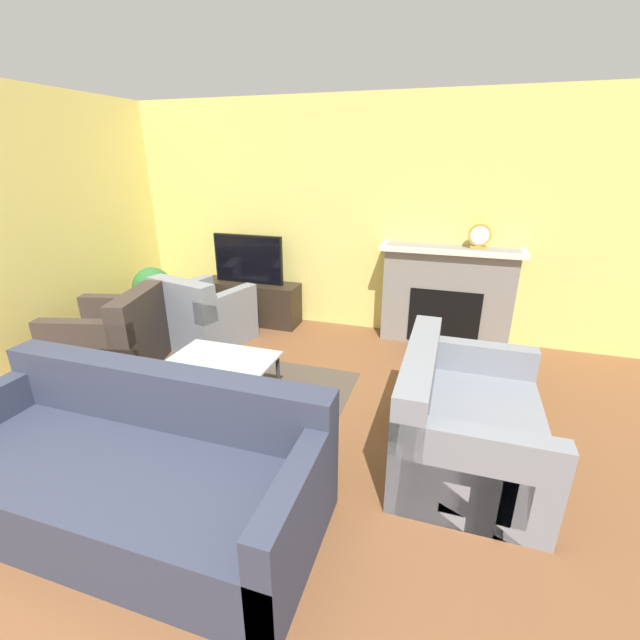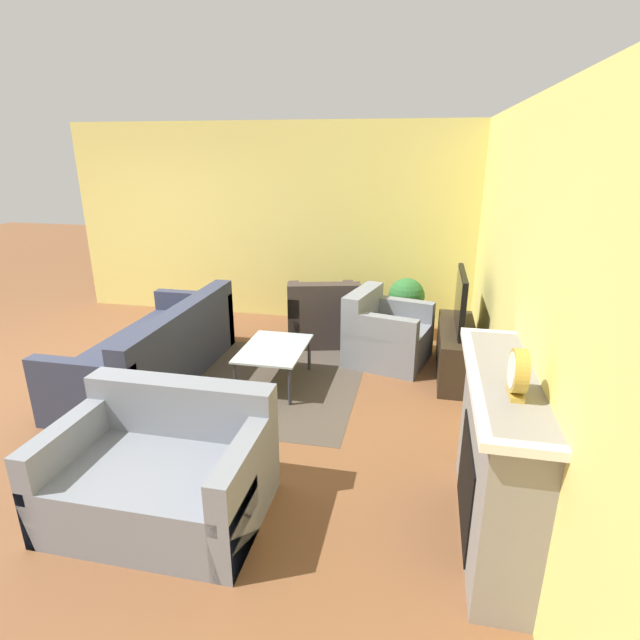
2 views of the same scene
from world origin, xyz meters
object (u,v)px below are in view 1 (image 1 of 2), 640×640
(couch_sectional, at_px, (134,472))
(couch_loveseat, at_px, (462,424))
(tv, at_px, (248,259))
(potted_plant, at_px, (153,290))
(armchair_accent, at_px, (204,319))
(mantel_clock, at_px, (480,236))
(coffee_table, at_px, (221,364))
(armchair_by_window, at_px, (113,342))

(couch_sectional, bearing_deg, couch_loveseat, 30.77)
(tv, distance_m, potted_plant, 1.23)
(armchair_accent, bearing_deg, mantel_clock, -149.13)
(couch_loveseat, bearing_deg, armchair_accent, 66.64)
(tv, bearing_deg, couch_loveseat, -37.26)
(coffee_table, bearing_deg, mantel_clock, 43.73)
(couch_sectional, bearing_deg, mantel_clock, 59.42)
(tv, height_order, couch_loveseat, tv)
(couch_sectional, distance_m, mantel_clock, 3.89)
(potted_plant, bearing_deg, armchair_accent, -13.24)
(mantel_clock, bearing_deg, tv, -177.66)
(coffee_table, bearing_deg, armchair_accent, 128.44)
(mantel_clock, bearing_deg, potted_plant, -169.33)
(tv, bearing_deg, coffee_table, -70.86)
(tv, xyz_separation_m, mantel_clock, (2.70, 0.11, 0.42))
(tv, bearing_deg, potted_plant, -149.98)
(couch_sectional, distance_m, potted_plant, 3.12)
(armchair_by_window, bearing_deg, potted_plant, -178.90)
(tv, relative_size, mantel_clock, 3.47)
(coffee_table, relative_size, mantel_clock, 3.42)
(couch_sectional, relative_size, couch_loveseat, 1.69)
(couch_sectional, height_order, armchair_accent, same)
(couch_sectional, xyz_separation_m, mantel_clock, (1.92, 3.24, 0.97))
(armchair_by_window, xyz_separation_m, mantel_clock, (3.43, 1.74, 0.96))
(tv, relative_size, armchair_by_window, 0.84)
(tv, relative_size, couch_loveseat, 0.67)
(armchair_by_window, bearing_deg, couch_loveseat, 68.83)
(couch_sectional, xyz_separation_m, potted_plant, (-1.80, 2.54, 0.23))
(couch_sectional, bearing_deg, potted_plant, 125.36)
(couch_sectional, height_order, potted_plant, couch_sectional)
(armchair_by_window, bearing_deg, mantel_clock, 102.29)
(armchair_accent, distance_m, coffee_table, 1.37)
(coffee_table, distance_m, potted_plant, 2.09)
(tv, bearing_deg, armchair_accent, -104.83)
(couch_loveseat, distance_m, armchair_accent, 3.11)
(mantel_clock, bearing_deg, couch_sectional, -120.58)
(couch_loveseat, bearing_deg, tv, 52.74)
(armchair_by_window, bearing_deg, armchair_accent, 133.60)
(tv, distance_m, couch_sectional, 3.27)
(tv, height_order, armchair_by_window, tv)
(couch_loveseat, bearing_deg, couch_sectional, 120.77)
(armchair_accent, relative_size, mantel_clock, 3.87)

